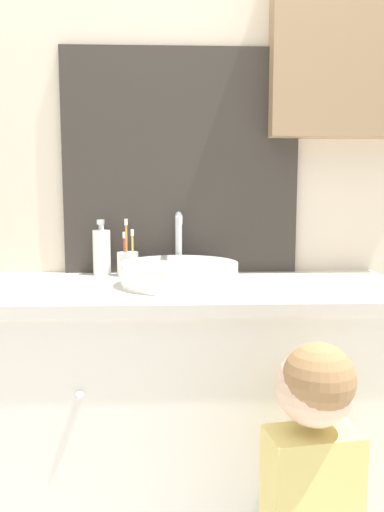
# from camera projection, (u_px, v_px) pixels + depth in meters

# --- Properties ---
(wall_back) EXTENTS (3.20, 0.18, 2.50)m
(wall_back) POSITION_uv_depth(u_px,v_px,m) (198.00, 166.00, 1.84)
(wall_back) COLOR beige
(wall_back) RESTS_ON ground_plane
(vanity_counter) EXTENTS (1.38, 0.56, 0.89)m
(vanity_counter) POSITION_uv_depth(u_px,v_px,m) (192.00, 417.00, 1.64)
(vanity_counter) COLOR silver
(vanity_counter) RESTS_ON ground_plane
(sink_basin) EXTENTS (0.37, 0.42, 0.23)m
(sink_basin) POSITION_uv_depth(u_px,v_px,m) (180.00, 272.00, 1.59)
(sink_basin) COLOR white
(sink_basin) RESTS_ON vanity_counter
(toothbrush_holder) EXTENTS (0.08, 0.08, 0.20)m
(toothbrush_holder) POSITION_uv_depth(u_px,v_px,m) (128.00, 262.00, 1.76)
(toothbrush_holder) COLOR silver
(toothbrush_holder) RESTS_ON vanity_counter
(soap_dispenser) EXTENTS (0.06, 0.06, 0.20)m
(soap_dispenser) POSITION_uv_depth(u_px,v_px,m) (102.00, 252.00, 1.78)
(soap_dispenser) COLOR white
(soap_dispenser) RESTS_ON vanity_counter
(child_figure) EXTENTS (0.23, 0.44, 0.86)m
(child_figure) POSITION_uv_depth(u_px,v_px,m) (312.00, 482.00, 1.14)
(child_figure) COLOR slate
(child_figure) RESTS_ON ground_plane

